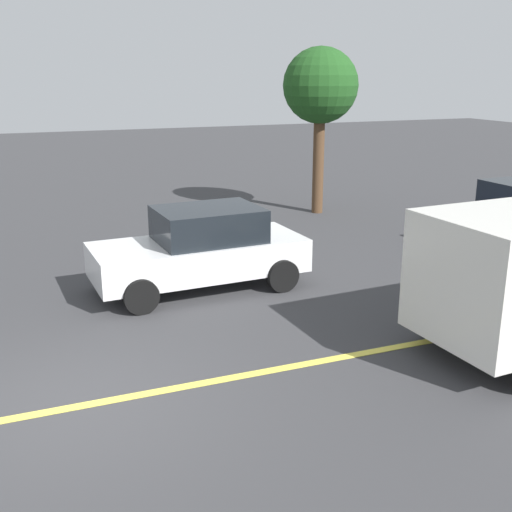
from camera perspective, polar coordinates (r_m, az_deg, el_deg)
The scene contains 4 objects.
ground_plane at distance 8.58m, azimuth -16.39°, elevation -13.15°, with size 80.00×80.00×0.00m, color #38383A.
lane_marking_centre at distance 9.25m, azimuth 2.67°, elevation -10.15°, with size 28.00×0.16×0.01m, color #E0D14C.
car_white_approaching at distance 12.32m, azimuth -4.99°, elevation 0.68°, with size 4.21×2.10×1.61m.
tree_left_verge at distance 18.87m, azimuth 5.89°, elevation 15.02°, with size 2.20×2.20×4.86m.
Camera 1 is at (-0.47, -7.50, 4.15)m, focal length 43.86 mm.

